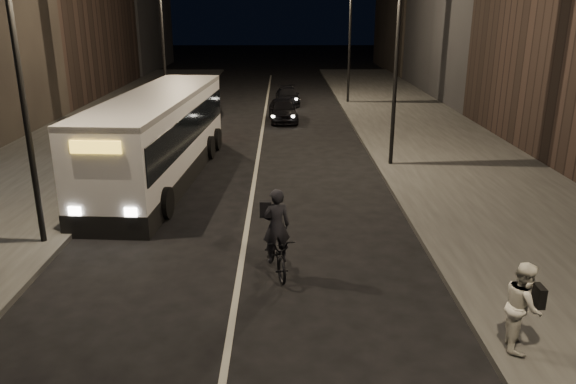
{
  "coord_description": "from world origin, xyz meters",
  "views": [
    {
      "loc": [
        1.08,
        -10.54,
        6.38
      ],
      "look_at": [
        1.24,
        4.21,
        1.5
      ],
      "focal_mm": 35.0,
      "sensor_mm": 36.0,
      "label": 1
    }
  ],
  "objects_px": {
    "streetlight_right_far": "(346,23)",
    "streetlight_left_far": "(167,26)",
    "cyclist_on_bicycle": "(276,245)",
    "streetlight_left_near": "(26,49)",
    "city_bus": "(159,133)",
    "car_near": "(283,110)",
    "pedestrian_woman": "(523,306)",
    "streetlight_right_mid": "(391,34)",
    "car_mid": "(207,104)",
    "car_far": "(287,96)"
  },
  "relations": [
    {
      "from": "streetlight_right_mid",
      "to": "streetlight_left_far",
      "type": "height_order",
      "value": "same"
    },
    {
      "from": "streetlight_left_far",
      "to": "city_bus",
      "type": "height_order",
      "value": "streetlight_left_far"
    },
    {
      "from": "cyclist_on_bicycle",
      "to": "car_mid",
      "type": "height_order",
      "value": "cyclist_on_bicycle"
    },
    {
      "from": "streetlight_right_mid",
      "to": "streetlight_left_near",
      "type": "distance_m",
      "value": 13.33
    },
    {
      "from": "streetlight_left_near",
      "to": "cyclist_on_bicycle",
      "type": "distance_m",
      "value": 7.97
    },
    {
      "from": "streetlight_left_far",
      "to": "car_near",
      "type": "bearing_deg",
      "value": -0.09
    },
    {
      "from": "cyclist_on_bicycle",
      "to": "car_near",
      "type": "bearing_deg",
      "value": 76.09
    },
    {
      "from": "cyclist_on_bicycle",
      "to": "car_mid",
      "type": "relative_size",
      "value": 0.6
    },
    {
      "from": "streetlight_right_far",
      "to": "car_near",
      "type": "xyz_separation_m",
      "value": [
        -4.2,
        -6.01,
        -4.7
      ]
    },
    {
      "from": "car_mid",
      "to": "car_far",
      "type": "bearing_deg",
      "value": -146.89
    },
    {
      "from": "streetlight_right_mid",
      "to": "car_far",
      "type": "height_order",
      "value": "streetlight_right_mid"
    },
    {
      "from": "streetlight_left_near",
      "to": "city_bus",
      "type": "bearing_deg",
      "value": 75.08
    },
    {
      "from": "streetlight_right_mid",
      "to": "city_bus",
      "type": "bearing_deg",
      "value": -170.47
    },
    {
      "from": "streetlight_right_mid",
      "to": "streetlight_left_near",
      "type": "bearing_deg",
      "value": -143.12
    },
    {
      "from": "car_near",
      "to": "streetlight_left_near",
      "type": "bearing_deg",
      "value": -113.66
    },
    {
      "from": "car_near",
      "to": "car_mid",
      "type": "distance_m",
      "value": 5.2
    },
    {
      "from": "streetlight_right_far",
      "to": "streetlight_left_near",
      "type": "bearing_deg",
      "value": -113.96
    },
    {
      "from": "streetlight_left_far",
      "to": "cyclist_on_bicycle",
      "type": "height_order",
      "value": "streetlight_left_far"
    },
    {
      "from": "cyclist_on_bicycle",
      "to": "pedestrian_woman",
      "type": "relative_size",
      "value": 1.29
    },
    {
      "from": "streetlight_right_far",
      "to": "car_near",
      "type": "distance_m",
      "value": 8.71
    },
    {
      "from": "streetlight_right_far",
      "to": "car_near",
      "type": "relative_size",
      "value": 2.08
    },
    {
      "from": "streetlight_left_near",
      "to": "car_far",
      "type": "relative_size",
      "value": 2.12
    },
    {
      "from": "streetlight_right_far",
      "to": "streetlight_left_far",
      "type": "relative_size",
      "value": 1.0
    },
    {
      "from": "streetlight_right_far",
      "to": "car_mid",
      "type": "relative_size",
      "value": 2.14
    },
    {
      "from": "streetlight_left_far",
      "to": "pedestrian_woman",
      "type": "bearing_deg",
      "value": -64.83
    },
    {
      "from": "streetlight_right_far",
      "to": "car_near",
      "type": "height_order",
      "value": "streetlight_right_far"
    },
    {
      "from": "streetlight_left_near",
      "to": "car_far",
      "type": "distance_m",
      "value": 25.44
    },
    {
      "from": "car_far",
      "to": "streetlight_left_far",
      "type": "bearing_deg",
      "value": -141.45
    },
    {
      "from": "car_near",
      "to": "car_mid",
      "type": "xyz_separation_m",
      "value": [
        -4.73,
        2.16,
        -0.04
      ]
    },
    {
      "from": "streetlight_left_near",
      "to": "streetlight_left_far",
      "type": "xyz_separation_m",
      "value": [
        0.0,
        18.0,
        0.0
      ]
    },
    {
      "from": "city_bus",
      "to": "cyclist_on_bicycle",
      "type": "xyz_separation_m",
      "value": [
        4.53,
        -8.26,
        -1.03
      ]
    },
    {
      "from": "streetlight_right_far",
      "to": "pedestrian_woman",
      "type": "relative_size",
      "value": 4.61
    },
    {
      "from": "streetlight_right_mid",
      "to": "car_mid",
      "type": "height_order",
      "value": "streetlight_right_mid"
    },
    {
      "from": "car_far",
      "to": "city_bus",
      "type": "bearing_deg",
      "value": -109.22
    },
    {
      "from": "car_mid",
      "to": "car_far",
      "type": "distance_m",
      "value": 6.38
    },
    {
      "from": "streetlight_left_near",
      "to": "city_bus",
      "type": "relative_size",
      "value": 0.66
    },
    {
      "from": "car_mid",
      "to": "streetlight_left_far",
      "type": "bearing_deg",
      "value": 46.7
    },
    {
      "from": "car_mid",
      "to": "car_far",
      "type": "height_order",
      "value": "car_mid"
    },
    {
      "from": "streetlight_right_far",
      "to": "cyclist_on_bicycle",
      "type": "xyz_separation_m",
      "value": [
        -4.4,
        -25.76,
        -4.6
      ]
    },
    {
      "from": "streetlight_right_mid",
      "to": "city_bus",
      "type": "distance_m",
      "value": 9.74
    },
    {
      "from": "city_bus",
      "to": "car_far",
      "type": "relative_size",
      "value": 3.23
    },
    {
      "from": "pedestrian_woman",
      "to": "car_mid",
      "type": "height_order",
      "value": "pedestrian_woman"
    },
    {
      "from": "pedestrian_woman",
      "to": "streetlight_right_mid",
      "type": "bearing_deg",
      "value": 14.41
    },
    {
      "from": "streetlight_left_near",
      "to": "city_bus",
      "type": "height_order",
      "value": "streetlight_left_near"
    },
    {
      "from": "streetlight_right_far",
      "to": "pedestrian_woman",
      "type": "distance_m",
      "value": 29.58
    },
    {
      "from": "cyclist_on_bicycle",
      "to": "streetlight_left_near",
      "type": "bearing_deg",
      "value": 150.99
    },
    {
      "from": "streetlight_left_near",
      "to": "car_mid",
      "type": "xyz_separation_m",
      "value": [
        1.73,
        20.15,
        -4.74
      ]
    },
    {
      "from": "cyclist_on_bicycle",
      "to": "city_bus",
      "type": "bearing_deg",
      "value": 105.41
    },
    {
      "from": "streetlight_left_far",
      "to": "city_bus",
      "type": "xyz_separation_m",
      "value": [
        1.73,
        -11.5,
        -3.57
      ]
    },
    {
      "from": "car_near",
      "to": "city_bus",
      "type": "bearing_deg",
      "value": -116.28
    }
  ]
}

